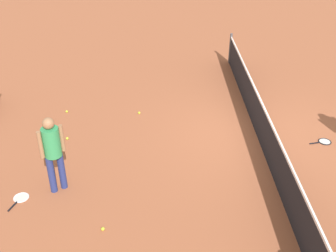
% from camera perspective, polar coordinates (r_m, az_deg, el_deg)
% --- Properties ---
extents(ground_plane, '(40.00, 40.00, 0.00)m').
position_cam_1_polar(ground_plane, '(10.53, 12.46, -1.28)').
color(ground_plane, '#9E5638').
extents(court_net, '(10.09, 0.09, 1.07)m').
position_cam_1_polar(court_net, '(10.28, 12.77, 1.10)').
color(court_net, '#4C4C51').
rests_on(court_net, ground_plane).
extents(player_near_side, '(0.47, 0.48, 1.70)m').
position_cam_1_polar(player_near_side, '(8.26, -15.99, -3.10)').
color(player_near_side, navy).
rests_on(player_near_side, ground_plane).
extents(tennis_racket_near_player, '(0.61, 0.40, 0.03)m').
position_cam_1_polar(tennis_racket_near_player, '(8.81, -20.13, -9.58)').
color(tennis_racket_near_player, white).
rests_on(tennis_racket_near_player, ground_plane).
extents(tennis_racket_far_player, '(0.38, 0.61, 0.03)m').
position_cam_1_polar(tennis_racket_far_player, '(10.72, 21.15, -2.08)').
color(tennis_racket_far_player, black).
rests_on(tennis_racket_far_player, ground_plane).
extents(tennis_ball_near_player, '(0.07, 0.07, 0.07)m').
position_cam_1_polar(tennis_ball_near_player, '(10.40, -14.04, -1.72)').
color(tennis_ball_near_player, '#C6E033').
rests_on(tennis_ball_near_player, ground_plane).
extents(tennis_ball_by_net, '(0.07, 0.07, 0.07)m').
position_cam_1_polar(tennis_ball_by_net, '(7.73, -9.19, -14.16)').
color(tennis_ball_by_net, '#C6E033').
rests_on(tennis_ball_by_net, ground_plane).
extents(tennis_ball_midcourt, '(0.07, 0.07, 0.07)m').
position_cam_1_polar(tennis_ball_midcourt, '(11.66, -14.11, 2.00)').
color(tennis_ball_midcourt, '#C6E033').
rests_on(tennis_ball_midcourt, ground_plane).
extents(tennis_ball_baseline, '(0.07, 0.07, 0.07)m').
position_cam_1_polar(tennis_ball_baseline, '(11.27, -4.09, 1.87)').
color(tennis_ball_baseline, '#C6E033').
rests_on(tennis_ball_baseline, ground_plane).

